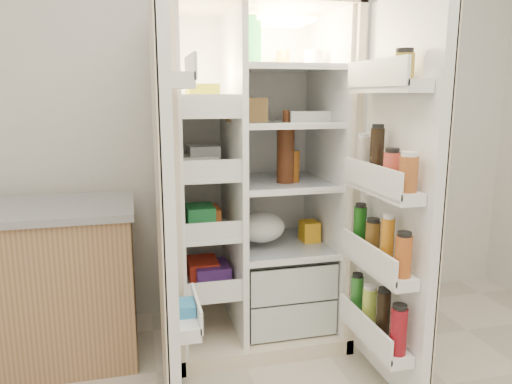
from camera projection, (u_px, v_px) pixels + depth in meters
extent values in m
cube|color=silver|center=(218.00, 94.00, 2.87)|extent=(4.00, 0.02, 2.70)
cube|color=beige|center=(240.00, 170.00, 2.92)|extent=(0.92, 0.04, 1.80)
cube|color=beige|center=(170.00, 183.00, 2.50)|extent=(0.04, 0.70, 1.80)
cube|color=beige|center=(329.00, 176.00, 2.71)|extent=(0.04, 0.70, 1.80)
cube|color=beige|center=(253.00, 7.00, 2.43)|extent=(0.92, 0.70, 0.04)
cube|color=beige|center=(253.00, 327.00, 2.78)|extent=(0.92, 0.70, 0.08)
cube|color=white|center=(241.00, 168.00, 2.89)|extent=(0.84, 0.02, 1.68)
cube|color=white|center=(176.00, 179.00, 2.50)|extent=(0.02, 0.62, 1.68)
cube|color=white|center=(324.00, 173.00, 2.70)|extent=(0.02, 0.62, 1.68)
cube|color=white|center=(233.00, 176.00, 2.58)|extent=(0.03, 0.62, 1.68)
cube|color=silver|center=(280.00, 302.00, 2.77)|extent=(0.47, 0.52, 0.19)
cube|color=silver|center=(281.00, 269.00, 2.73)|extent=(0.47, 0.52, 0.19)
cube|color=#FFD18C|center=(279.00, 22.00, 2.53)|extent=(0.30, 0.30, 0.02)
cube|color=white|center=(206.00, 280.00, 2.65)|extent=(0.28, 0.58, 0.02)
cube|color=white|center=(205.00, 227.00, 2.59)|extent=(0.28, 0.58, 0.02)
cube|color=white|center=(204.00, 172.00, 2.53)|extent=(0.28, 0.58, 0.02)
cube|color=white|center=(203.00, 114.00, 2.47)|extent=(0.28, 0.58, 0.02)
cube|color=silver|center=(280.00, 245.00, 2.72)|extent=(0.49, 0.58, 0.01)
cube|color=silver|center=(281.00, 182.00, 2.65)|extent=(0.49, 0.58, 0.01)
cube|color=silver|center=(281.00, 123.00, 2.58)|extent=(0.49, 0.58, 0.02)
cube|color=silver|center=(282.00, 69.00, 2.53)|extent=(0.49, 0.58, 0.02)
cube|color=red|center=(206.00, 270.00, 2.64)|extent=(0.16, 0.20, 0.10)
cube|color=#258943|center=(205.00, 215.00, 2.58)|extent=(0.14, 0.18, 0.12)
cube|color=white|center=(204.00, 164.00, 2.52)|extent=(0.20, 0.22, 0.07)
cube|color=yellow|center=(202.00, 98.00, 2.46)|extent=(0.15, 0.16, 0.14)
cube|color=#592C84|center=(206.00, 271.00, 2.64)|extent=(0.18, 0.20, 0.09)
cube|color=orange|center=(205.00, 216.00, 2.58)|extent=(0.14, 0.18, 0.10)
cube|color=silver|center=(204.00, 159.00, 2.52)|extent=(0.16, 0.16, 0.12)
sphere|color=orange|center=(263.00, 320.00, 2.67)|extent=(0.07, 0.07, 0.07)
sphere|color=orange|center=(276.00, 315.00, 2.73)|extent=(0.07, 0.07, 0.07)
sphere|color=orange|center=(296.00, 317.00, 2.72)|extent=(0.07, 0.07, 0.07)
sphere|color=orange|center=(265.00, 309.00, 2.82)|extent=(0.07, 0.07, 0.07)
sphere|color=orange|center=(282.00, 308.00, 2.82)|extent=(0.07, 0.07, 0.07)
sphere|color=orange|center=(301.00, 309.00, 2.81)|extent=(0.07, 0.07, 0.07)
ellipsoid|color=#406F25|center=(280.00, 265.00, 2.74)|extent=(0.26, 0.24, 0.11)
cylinder|color=#431E0E|center=(286.00, 155.00, 2.55)|extent=(0.09, 0.09, 0.29)
cylinder|color=brown|center=(294.00, 166.00, 2.58)|extent=(0.06, 0.06, 0.17)
cube|color=green|center=(251.00, 41.00, 2.44)|extent=(0.08, 0.08, 0.25)
cylinder|color=white|center=(314.00, 59.00, 2.53)|extent=(0.10, 0.10, 0.09)
cylinder|color=#9F6E24|center=(283.00, 59.00, 2.61)|extent=(0.07, 0.07, 0.09)
cube|color=white|center=(308.00, 116.00, 2.56)|extent=(0.22, 0.09, 0.05)
cube|color=olive|center=(247.00, 110.00, 2.54)|extent=(0.20, 0.11, 0.12)
ellipsoid|color=silver|center=(261.00, 233.00, 2.63)|extent=(0.26, 0.24, 0.16)
cube|color=yellow|center=(309.00, 231.00, 2.76)|extent=(0.10, 0.11, 0.11)
cube|color=white|center=(166.00, 207.00, 1.96)|extent=(0.05, 0.40, 1.72)
cube|color=beige|center=(159.00, 208.00, 1.96)|extent=(0.01, 0.40, 1.72)
cube|color=white|center=(187.00, 320.00, 2.08)|extent=(0.09, 0.32, 0.06)
cube|color=white|center=(179.00, 81.00, 1.88)|extent=(0.09, 0.32, 0.06)
cube|color=#338CCC|center=(186.00, 313.00, 2.07)|extent=(0.07, 0.12, 0.10)
cube|color=white|center=(399.00, 199.00, 2.12)|extent=(0.05, 0.58, 1.72)
cube|color=beige|center=(404.00, 199.00, 2.12)|extent=(0.01, 0.58, 1.72)
cube|color=white|center=(374.00, 336.00, 2.22)|extent=(0.11, 0.50, 0.05)
cube|color=white|center=(378.00, 266.00, 2.16)|extent=(0.11, 0.50, 0.05)
cube|color=white|center=(382.00, 189.00, 2.09)|extent=(0.11, 0.50, 0.05)
cube|color=white|center=(387.00, 87.00, 2.00)|extent=(0.11, 0.50, 0.05)
cylinder|color=maroon|center=(398.00, 331.00, 2.01)|extent=(0.07, 0.07, 0.20)
cylinder|color=black|center=(383.00, 315.00, 2.13)|extent=(0.06, 0.06, 0.22)
cylinder|color=#ABC140|center=(369.00, 307.00, 2.26)|extent=(0.06, 0.06, 0.18)
cylinder|color=#287326|center=(357.00, 295.00, 2.38)|extent=(0.06, 0.06, 0.19)
cylinder|color=#A84F1C|center=(403.00, 257.00, 1.94)|extent=(0.07, 0.07, 0.17)
cylinder|color=#BF7016|center=(387.00, 242.00, 2.06)|extent=(0.06, 0.06, 0.21)
cylinder|color=brown|center=(373.00, 239.00, 2.19)|extent=(0.07, 0.07, 0.16)
cylinder|color=#155212|center=(360.00, 227.00, 2.31)|extent=(0.06, 0.06, 0.20)
cylinder|color=#9B5022|center=(408.00, 174.00, 1.88)|extent=(0.07, 0.07, 0.14)
cylinder|color=#C04331|center=(391.00, 169.00, 2.00)|extent=(0.07, 0.07, 0.14)
cylinder|color=black|center=(377.00, 155.00, 2.12)|extent=(0.06, 0.06, 0.23)
cylinder|color=beige|center=(363.00, 157.00, 2.24)|extent=(0.06, 0.06, 0.18)
cylinder|color=olive|center=(404.00, 66.00, 1.87)|extent=(0.08, 0.08, 0.10)
cube|color=#A37751|center=(24.00, 289.00, 2.44)|extent=(1.08, 0.56, 0.77)
cube|color=gray|center=(16.00, 211.00, 2.36)|extent=(1.12, 0.59, 0.04)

